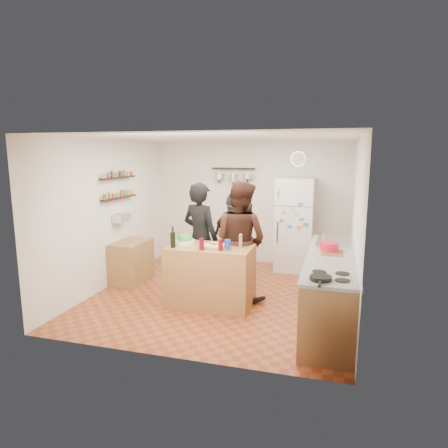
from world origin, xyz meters
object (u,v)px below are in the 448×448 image
(person_left, at_px, (200,238))
(skillet, at_px, (321,278))
(salad_bowl, at_px, (185,242))
(fridge, at_px, (295,224))
(salt_canister, at_px, (228,245))
(wine_bottle, at_px, (173,240))
(red_bowl, at_px, (329,246))
(prep_island, at_px, (210,276))
(counter_run, at_px, (330,289))
(person_center, at_px, (240,241))
(side_table, at_px, (132,262))
(wall_clock, at_px, (298,159))
(person_back, at_px, (234,239))
(pepper_mill, at_px, (241,242))

(person_left, xyz_separation_m, skillet, (1.99, -1.73, 0.04))
(salad_bowl, bearing_deg, skillet, -31.03)
(skillet, height_order, fridge, fridge)
(salad_bowl, distance_m, salt_canister, 0.74)
(wine_bottle, xyz_separation_m, red_bowl, (2.20, 0.43, -0.05))
(prep_island, distance_m, skillet, 2.09)
(counter_run, bearing_deg, fridge, 108.06)
(wine_bottle, distance_m, counter_run, 2.32)
(skillet, bearing_deg, person_center, 128.52)
(fridge, height_order, side_table, fridge)
(counter_run, distance_m, wall_clock, 3.22)
(wall_clock, bearing_deg, salad_bowl, -119.55)
(person_center, xyz_separation_m, skillet, (1.30, -1.63, 0.02))
(person_back, distance_m, skillet, 2.72)
(wine_bottle, xyz_separation_m, wall_clock, (1.50, 2.77, 1.13))
(fridge, bearing_deg, side_table, -150.05)
(salt_canister, distance_m, person_back, 1.18)
(prep_island, bearing_deg, person_back, 85.07)
(prep_island, height_order, wall_clock, wall_clock)
(fridge, bearing_deg, person_back, -127.41)
(prep_island, xyz_separation_m, salt_canister, (0.30, -0.12, 0.53))
(pepper_mill, height_order, person_center, person_center)
(prep_island, height_order, counter_run, prep_island)
(salad_bowl, xyz_separation_m, person_center, (0.77, 0.38, -0.01))
(pepper_mill, relative_size, side_table, 0.21)
(person_center, relative_size, counter_run, 0.71)
(wine_bottle, relative_size, side_table, 0.28)
(counter_run, height_order, red_bowl, red_bowl)
(wine_bottle, height_order, side_table, wine_bottle)
(salad_bowl, bearing_deg, fridge, 56.85)
(salt_canister, relative_size, counter_run, 0.06)
(pepper_mill, bearing_deg, person_left, 148.37)
(salad_bowl, xyz_separation_m, skillet, (2.07, -1.24, 0.00))
(pepper_mill, xyz_separation_m, person_left, (-0.79, 0.49, -0.09))
(prep_island, height_order, person_back, person_back)
(fridge, bearing_deg, red_bowl, -70.77)
(person_center, bearing_deg, side_table, 15.30)
(wine_bottle, bearing_deg, pepper_mill, 15.87)
(person_back, relative_size, counter_run, 0.61)
(pepper_mill, distance_m, person_center, 0.40)
(fridge, relative_size, side_table, 2.25)
(wall_clock, bearing_deg, red_bowl, -73.32)
(skillet, relative_size, wall_clock, 0.79)
(skillet, distance_m, fridge, 3.48)
(salad_bowl, xyz_separation_m, person_back, (0.51, 0.98, -0.14))
(prep_island, height_order, person_left, person_left)
(red_bowl, bearing_deg, person_back, 153.05)
(salt_canister, xyz_separation_m, person_back, (-0.21, 1.15, -0.18))
(skillet, distance_m, red_bowl, 1.41)
(pepper_mill, bearing_deg, red_bowl, 7.49)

